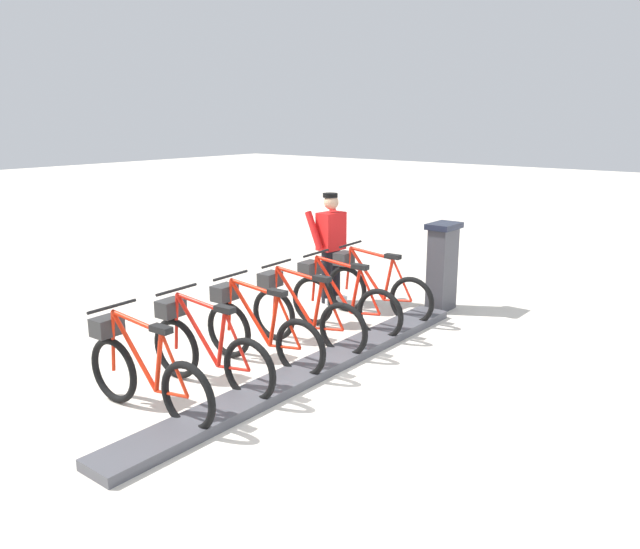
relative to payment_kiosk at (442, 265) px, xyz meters
name	(u,v)px	position (x,y,z in m)	size (l,w,h in m)	color
ground_plane	(313,373)	(-0.05, 3.03, -0.67)	(60.00, 60.00, 0.00)	beige
dock_rail_base	(313,369)	(-0.05, 3.03, -0.62)	(0.44, 5.44, 0.10)	#47474C
payment_kiosk	(442,265)	(0.00, 0.00, 0.00)	(0.36, 0.52, 1.28)	#38383D
bike_docked_0	(373,288)	(0.57, 0.92, -0.24)	(1.72, 0.54, 1.02)	black
bike_docked_1	(340,300)	(0.57, 1.69, -0.24)	(1.72, 0.54, 1.02)	black
bike_docked_2	(302,314)	(0.57, 2.46, -0.24)	(1.72, 0.54, 1.02)	black
bike_docked_3	(258,330)	(0.57, 3.24, -0.24)	(1.72, 0.54, 1.02)	black
bike_docked_4	(206,349)	(0.57, 4.01, -0.24)	(1.72, 0.54, 1.02)	black
bike_docked_5	(143,372)	(0.57, 4.78, -0.24)	(1.72, 0.54, 1.02)	black
worker_near_rack	(331,244)	(1.49, 0.71, 0.24)	(0.50, 0.65, 1.66)	white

